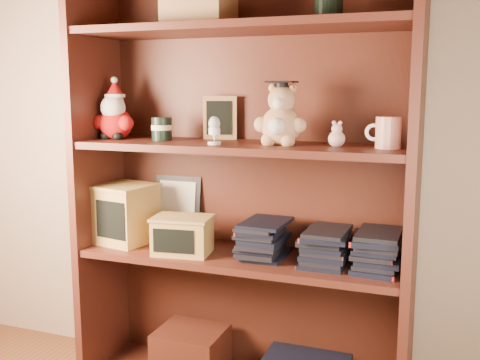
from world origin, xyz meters
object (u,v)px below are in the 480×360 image
object	(u,v)px
bookcase	(244,189)
treats_box	(125,213)
teacher_mug	(387,133)
grad_teddy_bear	(281,120)

from	to	relation	value
bookcase	treats_box	xyz separation A→B (m)	(-0.47, -0.05, -0.11)
teacher_mug	treats_box	distance (m)	1.03
bookcase	treats_box	size ratio (longest dim) A/B	6.64
teacher_mug	grad_teddy_bear	bearing A→B (deg)	-178.91
grad_teddy_bear	teacher_mug	world-z (taller)	grad_teddy_bear
bookcase	grad_teddy_bear	world-z (taller)	bookcase
bookcase	teacher_mug	bearing A→B (deg)	-5.78
grad_teddy_bear	teacher_mug	xyz separation A→B (m)	(0.35, 0.01, -0.03)
treats_box	bookcase	bearing A→B (deg)	6.26
grad_teddy_bear	treats_box	size ratio (longest dim) A/B	0.91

